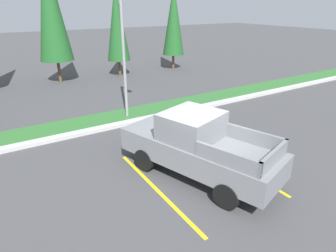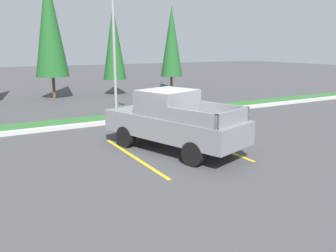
{
  "view_description": "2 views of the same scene",
  "coord_description": "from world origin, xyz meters",
  "px_view_note": "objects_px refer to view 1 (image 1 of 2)",
  "views": [
    {
      "loc": [
        -5.26,
        -6.75,
        5.19
      ],
      "look_at": [
        -0.29,
        1.23,
        1.27
      ],
      "focal_mm": 31.47,
      "sensor_mm": 36.0,
      "label": 1
    },
    {
      "loc": [
        -6.13,
        -10.4,
        3.54
      ],
      "look_at": [
        -0.01,
        0.25,
        0.77
      ],
      "focal_mm": 37.47,
      "sensor_mm": 36.0,
      "label": 2
    }
  ],
  "objects_px": {
    "pickup_truck_main": "(197,146)",
    "cypress_tree_rightmost": "(174,20)",
    "cypress_tree_right_inner": "(117,23)",
    "cypress_tree_center": "(50,6)",
    "street_light": "(124,41)"
  },
  "relations": [
    {
      "from": "street_light",
      "to": "cypress_tree_right_inner",
      "type": "xyz_separation_m",
      "value": [
        3.37,
        8.84,
        0.2
      ]
    },
    {
      "from": "cypress_tree_right_inner",
      "to": "cypress_tree_rightmost",
      "type": "bearing_deg",
      "value": -0.78
    },
    {
      "from": "cypress_tree_center",
      "to": "cypress_tree_rightmost",
      "type": "xyz_separation_m",
      "value": [
        9.37,
        -0.33,
        -1.08
      ]
    },
    {
      "from": "pickup_truck_main",
      "to": "cypress_tree_center",
      "type": "bearing_deg",
      "value": 93.01
    },
    {
      "from": "cypress_tree_rightmost",
      "to": "cypress_tree_center",
      "type": "bearing_deg",
      "value": 177.99
    },
    {
      "from": "pickup_truck_main",
      "to": "cypress_tree_rightmost",
      "type": "distance_m",
      "value": 17.27
    },
    {
      "from": "street_light",
      "to": "cypress_tree_center",
      "type": "relative_size",
      "value": 0.73
    },
    {
      "from": "street_light",
      "to": "cypress_tree_rightmost",
      "type": "height_order",
      "value": "cypress_tree_rightmost"
    },
    {
      "from": "cypress_tree_rightmost",
      "to": "cypress_tree_right_inner",
      "type": "bearing_deg",
      "value": 179.22
    },
    {
      "from": "street_light",
      "to": "cypress_tree_center",
      "type": "bearing_deg",
      "value": 96.88
    },
    {
      "from": "pickup_truck_main",
      "to": "cypress_tree_center",
      "type": "height_order",
      "value": "cypress_tree_center"
    },
    {
      "from": "cypress_tree_center",
      "to": "cypress_tree_right_inner",
      "type": "xyz_separation_m",
      "value": [
        4.47,
        -0.26,
        -1.21
      ]
    },
    {
      "from": "pickup_truck_main",
      "to": "cypress_tree_rightmost",
      "type": "xyz_separation_m",
      "value": [
        8.58,
        14.69,
        2.95
      ]
    },
    {
      "from": "cypress_tree_center",
      "to": "cypress_tree_right_inner",
      "type": "relative_size",
      "value": 1.31
    },
    {
      "from": "street_light",
      "to": "cypress_tree_rightmost",
      "type": "bearing_deg",
      "value": 46.7
    }
  ]
}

